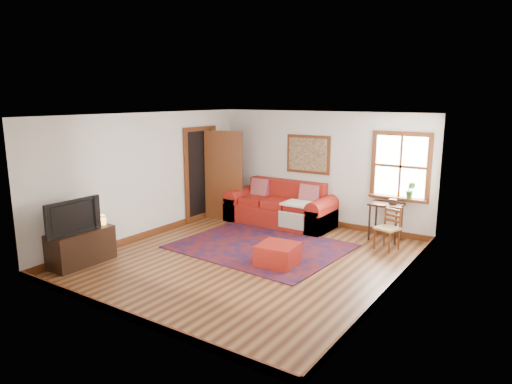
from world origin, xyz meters
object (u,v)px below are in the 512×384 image
Objects in this scene: red_ottoman at (278,254)px; media_cabinet at (81,247)px; side_table at (386,210)px; red_leather_sofa at (281,210)px; ladder_back_chair at (389,226)px.

media_cabinet is at bearing -153.41° from red_ottoman.
red_ottoman is at bearing -114.09° from side_table.
media_cabinet is at bearing -110.37° from red_leather_sofa.
side_table is at bearing 114.09° from ladder_back_chair.
side_table is (2.35, 0.11, 0.31)m from red_leather_sofa.
red_leather_sofa is at bearing 171.04° from ladder_back_chair.
side_table is at bearing 47.33° from media_cabinet.
side_table is at bearing 59.53° from red_ottoman.
ladder_back_chair is at bearing -8.96° from red_leather_sofa.
red_ottoman is 2.64m from side_table.
ladder_back_chair is 5.50m from media_cabinet.
red_ottoman is at bearing -124.79° from ladder_back_chair.
red_leather_sofa is 3.81× the size of red_ottoman.
media_cabinet is (-4.09, -3.68, -0.14)m from ladder_back_chair.
red_ottoman is at bearing 32.97° from media_cabinet.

